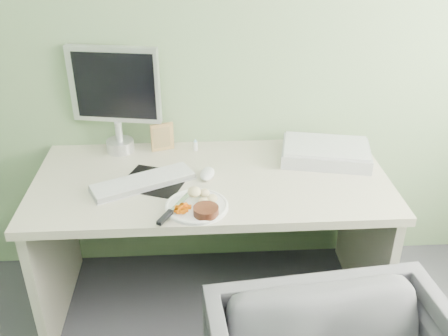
{
  "coord_description": "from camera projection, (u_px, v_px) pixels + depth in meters",
  "views": [
    {
      "loc": [
        -0.06,
        -0.33,
        1.86
      ],
      "look_at": [
        0.05,
        1.5,
        0.85
      ],
      "focal_mm": 40.0,
      "sensor_mm": 36.0,
      "label": 1
    }
  ],
  "objects": [
    {
      "name": "wall_back",
      "position": [
        207.0,
        20.0,
        2.29
      ],
      "size": [
        3.5,
        0.0,
        3.5
      ],
      "primitive_type": "plane",
      "rotation": [
        1.57,
        0.0,
        0.0
      ],
      "color": "#6B845D",
      "rests_on": "floor"
    },
    {
      "name": "desk",
      "position": [
        212.0,
        211.0,
        2.34
      ],
      "size": [
        1.6,
        0.75,
        0.73
      ],
      "color": "beige",
      "rests_on": "floor"
    },
    {
      "name": "plate",
      "position": [
        197.0,
        206.0,
        2.03
      ],
      "size": [
        0.26,
        0.26,
        0.01
      ],
      "primitive_type": "cylinder",
      "color": "white",
      "rests_on": "desk"
    },
    {
      "name": "steak",
      "position": [
        206.0,
        211.0,
        1.97
      ],
      "size": [
        0.13,
        0.13,
        0.03
      ],
      "primitive_type": "cylinder",
      "rotation": [
        0.0,
        0.0,
        0.4
      ],
      "color": "black",
      "rests_on": "plate"
    },
    {
      "name": "potato_pile",
      "position": [
        204.0,
        196.0,
        2.04
      ],
      "size": [
        0.13,
        0.11,
        0.06
      ],
      "primitive_type": "ellipsoid",
      "rotation": [
        0.0,
        0.0,
        -0.31
      ],
      "color": "tan",
      "rests_on": "plate"
    },
    {
      "name": "carrot_heap",
      "position": [
        183.0,
        208.0,
        1.98
      ],
      "size": [
        0.06,
        0.05,
        0.04
      ],
      "primitive_type": "cube",
      "rotation": [
        0.0,
        0.0,
        -0.04
      ],
      "color": "#E15C04",
      "rests_on": "plate"
    },
    {
      "name": "steak_knife",
      "position": [
        170.0,
        212.0,
        1.96
      ],
      "size": [
        0.14,
        0.23,
        0.02
      ],
      "rotation": [
        0.0,
        0.0,
        1.08
      ],
      "color": "silver",
      "rests_on": "plate"
    },
    {
      "name": "mousepad",
      "position": [
        154.0,
        181.0,
        2.22
      ],
      "size": [
        0.33,
        0.32,
        0.0
      ],
      "primitive_type": "cube",
      "rotation": [
        0.0,
        0.0,
        -0.36
      ],
      "color": "black",
      "rests_on": "desk"
    },
    {
      "name": "keyboard",
      "position": [
        143.0,
        181.0,
        2.19
      ],
      "size": [
        0.46,
        0.31,
        0.02
      ],
      "primitive_type": "cube",
      "rotation": [
        0.0,
        0.0,
        0.44
      ],
      "color": "white",
      "rests_on": "desk"
    },
    {
      "name": "computer_mouse",
      "position": [
        207.0,
        174.0,
        2.25
      ],
      "size": [
        0.08,
        0.12,
        0.04
      ],
      "primitive_type": "ellipsoid",
      "rotation": [
        0.0,
        0.0,
        -0.2
      ],
      "color": "white",
      "rests_on": "desk"
    },
    {
      "name": "photo_frame",
      "position": [
        162.0,
        137.0,
        2.47
      ],
      "size": [
        0.11,
        0.05,
        0.14
      ],
      "primitive_type": "cube",
      "rotation": [
        0.0,
        0.0,
        0.31
      ],
      "color": "olive",
      "rests_on": "desk"
    },
    {
      "name": "eyedrop_bottle",
      "position": [
        195.0,
        145.0,
        2.48
      ],
      "size": [
        0.02,
        0.02,
        0.06
      ],
      "color": "white",
      "rests_on": "desk"
    },
    {
      "name": "scanner",
      "position": [
        326.0,
        153.0,
        2.4
      ],
      "size": [
        0.46,
        0.36,
        0.06
      ],
      "primitive_type": "cube",
      "rotation": [
        0.0,
        0.0,
        -0.21
      ],
      "color": "#ACAFB4",
      "rests_on": "desk"
    },
    {
      "name": "monitor",
      "position": [
        115.0,
        94.0,
        2.37
      ],
      "size": [
        0.43,
        0.15,
        0.52
      ],
      "rotation": [
        0.0,
        0.0,
        -0.18
      ],
      "color": "silver",
      "rests_on": "desk"
    }
  ]
}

